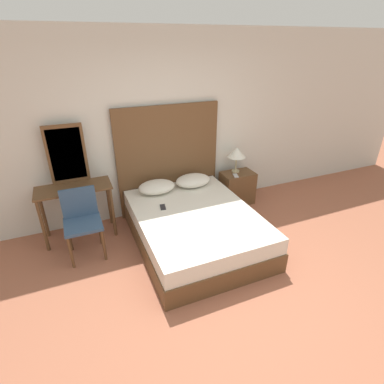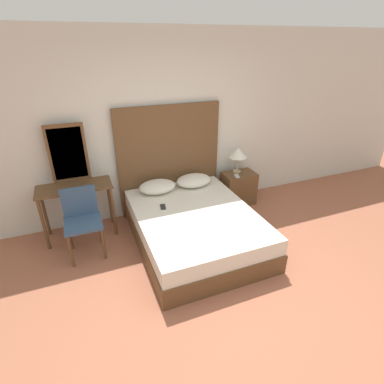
{
  "view_description": "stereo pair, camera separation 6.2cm",
  "coord_description": "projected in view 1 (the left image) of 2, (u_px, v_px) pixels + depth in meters",
  "views": [
    {
      "loc": [
        -1.29,
        -1.94,
        2.5
      ],
      "look_at": [
        0.08,
        1.29,
        0.73
      ],
      "focal_mm": 28.0,
      "sensor_mm": 36.0,
      "label": 1
    },
    {
      "loc": [
        -1.23,
        -1.96,
        2.5
      ],
      "look_at": [
        0.08,
        1.29,
        0.73
      ],
      "focal_mm": 28.0,
      "sensor_mm": 36.0,
      "label": 2
    }
  ],
  "objects": [
    {
      "name": "wall_back",
      "position": [
        161.0,
        128.0,
        4.44
      ],
      "size": [
        10.0,
        0.06,
        2.7
      ],
      "color": "silver",
      "rests_on": "ground_plane"
    },
    {
      "name": "vanity_desk",
      "position": [
        75.0,
        197.0,
        4.03
      ],
      "size": [
        0.97,
        0.43,
        0.77
      ],
      "color": "brown",
      "rests_on": "ground_plane"
    },
    {
      "name": "chair",
      "position": [
        82.0,
        218.0,
        3.75
      ],
      "size": [
        0.45,
        0.44,
        0.88
      ],
      "color": "#334C6B",
      "rests_on": "ground_plane"
    },
    {
      "name": "vanity_mirror",
      "position": [
        67.0,
        154.0,
        3.94
      ],
      "size": [
        0.49,
        0.03,
        0.79
      ],
      "color": "brown",
      "rests_on": "vanity_desk"
    },
    {
      "name": "nightstand",
      "position": [
        237.0,
        188.0,
        5.07
      ],
      "size": [
        0.54,
        0.36,
        0.55
      ],
      "color": "brown",
      "rests_on": "ground_plane"
    },
    {
      "name": "phone_on_bed",
      "position": [
        163.0,
        207.0,
        4.06
      ],
      "size": [
        0.1,
        0.16,
        0.01
      ],
      "color": "#232328",
      "rests_on": "bed"
    },
    {
      "name": "table_lamp",
      "position": [
        237.0,
        153.0,
        4.85
      ],
      "size": [
        0.3,
        0.3,
        0.42
      ],
      "color": "tan",
      "rests_on": "nightstand"
    },
    {
      "name": "pillow_left",
      "position": [
        157.0,
        187.0,
        4.43
      ],
      "size": [
        0.55,
        0.39,
        0.18
      ],
      "color": "silver",
      "rests_on": "bed"
    },
    {
      "name": "pillow_right",
      "position": [
        193.0,
        180.0,
        4.64
      ],
      "size": [
        0.55,
        0.39,
        0.18
      ],
      "color": "silver",
      "rests_on": "bed"
    },
    {
      "name": "phone_on_nightstand",
      "position": [
        236.0,
        176.0,
        4.83
      ],
      "size": [
        0.11,
        0.16,
        0.01
      ],
      "color": "#B7B7BC",
      "rests_on": "nightstand"
    },
    {
      "name": "ground_plane",
      "position": [
        233.0,
        305.0,
        3.17
      ],
      "size": [
        16.0,
        16.0,
        0.0
      ],
      "primitive_type": "plane",
      "color": "#9E5B42"
    },
    {
      "name": "bed",
      "position": [
        195.0,
        227.0,
        4.07
      ],
      "size": [
        1.53,
        2.0,
        0.48
      ],
      "color": "brown",
      "rests_on": "ground_plane"
    },
    {
      "name": "headboard",
      "position": [
        169.0,
        160.0,
        4.63
      ],
      "size": [
        1.61,
        0.05,
        1.69
      ],
      "color": "brown",
      "rests_on": "ground_plane"
    }
  ]
}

